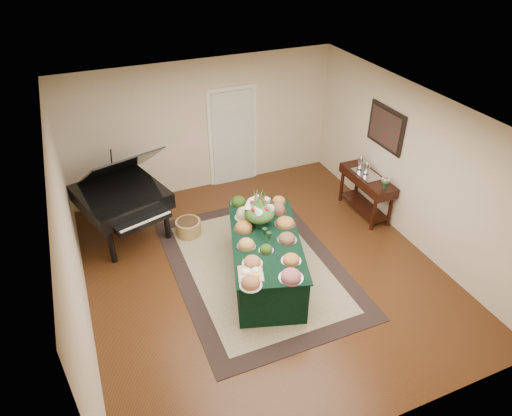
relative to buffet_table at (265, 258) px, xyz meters
name	(u,v)px	position (x,y,z in m)	size (l,w,h in m)	color
ground	(263,270)	(0.04, 0.17, -0.40)	(6.00, 6.00, 0.00)	black
area_rug	(257,266)	(-0.03, 0.30, -0.40)	(2.66, 3.72, 0.01)	black
kitchen_doorway	(233,137)	(0.64, 3.14, 0.62)	(1.05, 0.07, 2.10)	white
buffet_table	(265,258)	(0.00, 0.00, 0.00)	(1.63, 2.40, 0.80)	black
food_platters	(264,233)	(0.00, 0.07, 0.45)	(1.51, 2.35, 0.15)	#B8B8C1
cutting_board	(250,272)	(-0.52, -0.66, 0.43)	(0.43, 0.43, 0.10)	tan
green_goblets	(267,235)	(0.00, -0.04, 0.49)	(0.10, 0.19, 0.18)	black
floral_centerpiece	(260,209)	(0.05, 0.37, 0.69)	(0.50, 0.50, 0.50)	black
grand_piano	(122,196)	(-1.84, 2.03, 0.43)	(1.71, 1.89, 1.67)	black
wicker_basket	(188,228)	(-0.82, 1.61, -0.26)	(0.46, 0.46, 0.29)	olive
mahogany_sideboard	(367,184)	(2.53, 0.98, 0.23)	(0.45, 1.30, 0.82)	black
tea_service	(364,166)	(2.53, 1.14, 0.54)	(0.34, 0.58, 0.30)	#B8B8C1
pink_bouquet	(386,181)	(2.53, 0.48, 0.58)	(0.18, 0.18, 0.23)	black
wall_painting	(386,128)	(2.75, 0.98, 1.35)	(0.05, 0.95, 0.75)	black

